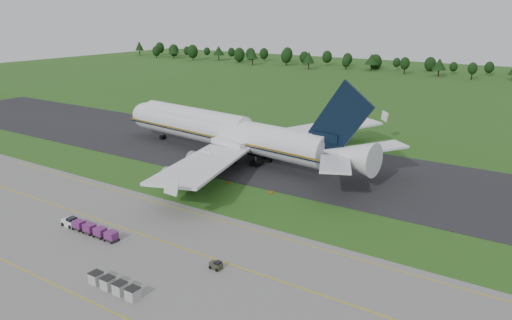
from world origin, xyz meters
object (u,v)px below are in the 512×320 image
Objects in this scene: aircraft at (227,131)px; utility_cart at (216,266)px; uld_row at (114,285)px; edge_markers at (249,187)px; baggage_train at (88,228)px.

aircraft is 43.17× the size of utility_cart.
utility_cart is at bearing -54.75° from aircraft.
uld_row is 43.84m from edge_markers.
aircraft is 9.12× the size of uld_row.
utility_cart is at bearing -63.53° from edge_markers.
edge_markers is (-7.76, 43.15, -0.60)m from uld_row.
uld_row is 0.76× the size of edge_markers.
utility_cart is 0.21× the size of uld_row.
uld_row is at bearing -29.20° from baggage_train.
utility_cart is 0.16× the size of edge_markers.
edge_markers is (10.11, 33.16, -0.64)m from baggage_train.
aircraft reaches higher than utility_cart.
baggage_train reaches higher than edge_markers.
utility_cart is (34.12, -48.29, -5.90)m from aircraft.
baggage_train is 34.67m from edge_markers.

